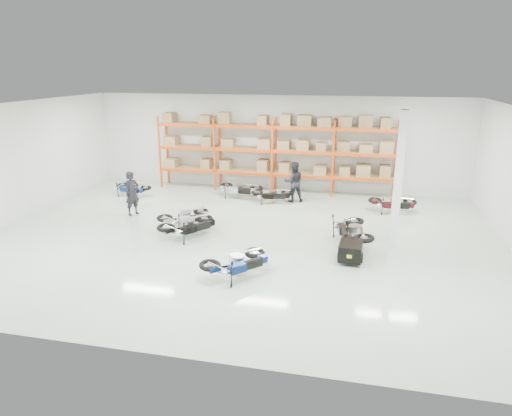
% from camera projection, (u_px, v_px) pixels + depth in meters
% --- Properties ---
extents(room, '(18.00, 18.00, 18.00)m').
position_uv_depth(room, '(240.00, 176.00, 15.43)').
color(room, '#B5CAB6').
rests_on(room, ground).
extents(pallet_rack, '(11.28, 0.98, 3.62)m').
position_uv_depth(pallet_rack, '(274.00, 145.00, 21.44)').
color(pallet_rack, '#DD450B').
rests_on(pallet_rack, ground).
extents(structural_column, '(0.25, 0.25, 4.50)m').
position_uv_depth(structural_column, '(398.00, 180.00, 14.82)').
color(structural_column, white).
rests_on(structural_column, ground).
extents(moto_blue_centre, '(1.91, 1.97, 1.19)m').
position_uv_depth(moto_blue_centre, '(237.00, 258.00, 12.97)').
color(moto_blue_centre, '#07194A').
rests_on(moto_blue_centre, ground).
extents(moto_silver_left, '(1.87, 1.88, 1.15)m').
position_uv_depth(moto_silver_left, '(186.00, 214.00, 16.94)').
color(moto_silver_left, '#B7BABF').
rests_on(moto_silver_left, ground).
extents(moto_black_far_left, '(1.90, 2.05, 1.22)m').
position_uv_depth(moto_black_far_left, '(189.00, 222.00, 15.95)').
color(moto_black_far_left, black).
rests_on(moto_black_far_left, ground).
extents(moto_touring_right, '(1.35, 2.13, 1.28)m').
position_uv_depth(moto_touring_right, '(352.00, 227.00, 15.41)').
color(moto_touring_right, black).
rests_on(moto_touring_right, ground).
extents(trailer, '(0.77, 1.47, 0.61)m').
position_uv_depth(trailer, '(351.00, 251.00, 14.00)').
color(trailer, black).
rests_on(trailer, ground).
extents(moto_back_a, '(1.72, 1.10, 1.03)m').
position_uv_depth(moto_back_a, '(131.00, 186.00, 21.14)').
color(moto_back_a, navy).
rests_on(moto_back_a, ground).
extents(moto_back_b, '(1.90, 1.12, 1.17)m').
position_uv_depth(moto_back_b, '(239.00, 186.00, 20.84)').
color(moto_back_b, '#A7ABB0').
rests_on(moto_back_b, ground).
extents(moto_back_c, '(1.72, 1.07, 1.04)m').
position_uv_depth(moto_back_c, '(272.00, 192.00, 20.09)').
color(moto_back_c, black).
rests_on(moto_back_c, ground).
extents(moto_back_d, '(1.73, 0.94, 1.09)m').
position_uv_depth(moto_back_d, '(393.00, 200.00, 18.73)').
color(moto_back_d, '#3B0B10').
rests_on(moto_back_d, ground).
extents(person_left, '(0.68, 0.78, 1.79)m').
position_uv_depth(person_left, '(132.00, 193.00, 18.34)').
color(person_left, black).
rests_on(person_left, ground).
extents(person_back, '(1.05, 0.93, 1.80)m').
position_uv_depth(person_back, '(294.00, 182.00, 20.16)').
color(person_back, black).
rests_on(person_back, ground).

